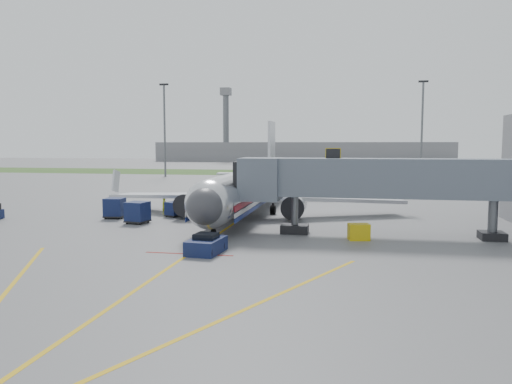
% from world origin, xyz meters
% --- Properties ---
extents(ground, '(400.00, 400.00, 0.00)m').
position_xyz_m(ground, '(0.00, 0.00, 0.00)').
color(ground, '#565659').
rests_on(ground, ground).
extents(grass_strip, '(300.00, 25.00, 0.01)m').
position_xyz_m(grass_strip, '(0.00, 90.00, 0.01)').
color(grass_strip, '#2D4C1E').
rests_on(grass_strip, ground).
extents(apron_markings, '(21.52, 50.00, 0.01)m').
position_xyz_m(apron_markings, '(0.00, -7.40, 0.00)').
color(apron_markings, gold).
rests_on(apron_markings, ground).
extents(airliner, '(32.10, 35.67, 10.25)m').
position_xyz_m(airliner, '(0.00, 15.25, 2.65)').
color(airliner, silver).
rests_on(airliner, ground).
extents(jet_bridge, '(25.30, 4.00, 6.90)m').
position_xyz_m(jet_bridge, '(12.86, 5.00, 4.47)').
color(jet_bridge, slate).
rests_on(jet_bridge, ground).
extents(light_mast_left, '(2.00, 0.44, 20.40)m').
position_xyz_m(light_mast_left, '(-30.00, 70.00, 10.78)').
color(light_mast_left, '#595B60').
rests_on(light_mast_left, ground).
extents(light_mast_right, '(2.00, 0.44, 20.40)m').
position_xyz_m(light_mast_right, '(25.00, 75.00, 10.78)').
color(light_mast_right, '#595B60').
rests_on(light_mast_right, ground).
extents(distant_terminal, '(120.00, 14.00, 8.00)m').
position_xyz_m(distant_terminal, '(-10.00, 170.00, 4.00)').
color(distant_terminal, slate).
rests_on(distant_terminal, ground).
extents(control_tower, '(4.00, 4.00, 30.00)m').
position_xyz_m(control_tower, '(-40.00, 165.00, 17.33)').
color(control_tower, '#595B60').
rests_on(control_tower, ground).
extents(pushback_tug, '(2.23, 3.34, 1.32)m').
position_xyz_m(pushback_tug, '(1.04, -3.50, 0.55)').
color(pushback_tug, '#0D1D3C').
rests_on(pushback_tug, ground).
extents(baggage_cart_a, '(2.00, 2.00, 1.96)m').
position_xyz_m(baggage_cart_a, '(-12.21, 9.99, 1.00)').
color(baggage_cart_a, '#0D1D3C').
rests_on(baggage_cart_a, ground).
extents(baggage_cart_b, '(2.09, 2.09, 1.97)m').
position_xyz_m(baggage_cart_b, '(-8.69, 7.42, 1.00)').
color(baggage_cart_b, '#0D1D3C').
rests_on(baggage_cart_b, ground).
extents(baggage_cart_c, '(1.82, 1.82, 1.48)m').
position_xyz_m(baggage_cart_c, '(-6.88, 11.97, 0.75)').
color(baggage_cart_c, '#0D1D3C').
rests_on(baggage_cart_c, ground).
extents(belt_loader, '(2.59, 4.15, 1.98)m').
position_xyz_m(belt_loader, '(-2.48, 14.19, 0.49)').
color(belt_loader, '#0D1D3C').
rests_on(belt_loader, ground).
extents(ground_power_cart, '(1.74, 1.34, 1.24)m').
position_xyz_m(ground_power_cart, '(11.07, 3.00, 0.61)').
color(ground_power_cart, '#C3A80B').
rests_on(ground_power_cart, ground).
extents(ramp_worker, '(0.65, 0.73, 1.69)m').
position_xyz_m(ramp_worker, '(-8.43, 13.52, 0.84)').
color(ramp_worker, '#B3CA17').
rests_on(ramp_worker, ground).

